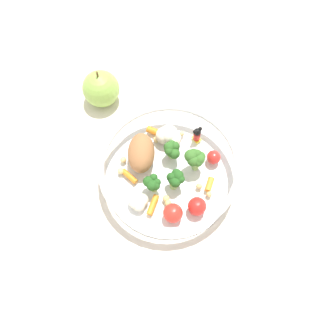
{
  "coord_description": "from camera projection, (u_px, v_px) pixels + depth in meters",
  "views": [
    {
      "loc": [
        -0.22,
        0.15,
        0.6
      ],
      "look_at": [
        0.0,
        -0.01,
        0.03
      ],
      "focal_mm": 40.15,
      "sensor_mm": 36.0,
      "label": 1
    }
  ],
  "objects": [
    {
      "name": "folded_napkin",
      "position": [
        249.0,
        296.0,
        0.57
      ],
      "size": [
        0.16,
        0.14,
        0.01
      ],
      "primitive_type": "cube",
      "rotation": [
        0.0,
        0.0,
        -0.24
      ],
      "color": "white",
      "rests_on": "ground_plane"
    },
    {
      "name": "ground_plane",
      "position": [
        166.0,
        179.0,
        0.65
      ],
      "size": [
        2.4,
        2.4,
        0.0
      ],
      "primitive_type": "plane",
      "color": "silver"
    },
    {
      "name": "food_container",
      "position": [
        166.0,
        166.0,
        0.63
      ],
      "size": [
        0.24,
        0.24,
        0.06
      ],
      "color": "white",
      "rests_on": "ground_plane"
    },
    {
      "name": "loose_apple",
      "position": [
        103.0,
        88.0,
        0.7
      ],
      "size": [
        0.07,
        0.07,
        0.08
      ],
      "color": "#8CB74C",
      "rests_on": "ground_plane"
    }
  ]
}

